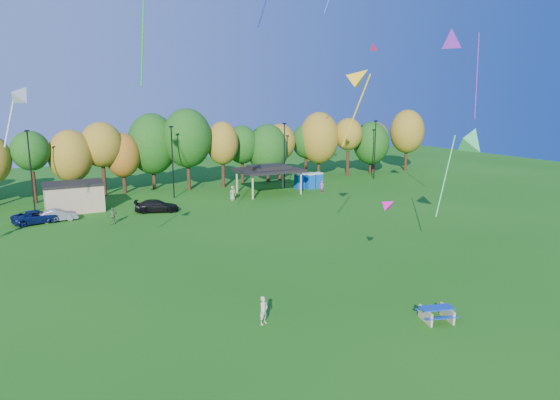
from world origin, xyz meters
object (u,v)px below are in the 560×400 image
car_c (38,217)px  car_d (157,206)px  picnic_table (437,313)px  kite_flyer (264,310)px  porta_potties (309,181)px  car_b (58,215)px

car_c → car_d: car_d is taller
picnic_table → kite_flyer: (-8.95, 4.31, 0.34)m
car_c → car_d: size_ratio=1.02×
porta_potties → picnic_table: porta_potties is taller
car_d → kite_flyer: bearing=-165.3°
car_c → picnic_table: bearing=-163.6°
kite_flyer → car_c: 33.09m
picnic_table → kite_flyer: 9.93m
kite_flyer → car_b: size_ratio=0.43×
car_b → car_c: 1.86m
porta_potties → car_c: (-34.59, -3.78, -0.42)m
picnic_table → car_b: 39.65m
car_b → car_d: 10.13m
kite_flyer → car_d: 30.82m
porta_potties → car_d: (-22.63, -4.52, -0.41)m
kite_flyer → car_b: bearing=80.5°
car_c → car_b: bearing=-104.2°
porta_potties → car_c: porta_potties is taller
car_b → car_c: car_c is taller
picnic_table → car_b: car_b is taller
porta_potties → kite_flyer: size_ratio=2.29×
kite_flyer → car_b: (-8.24, 31.42, -0.19)m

